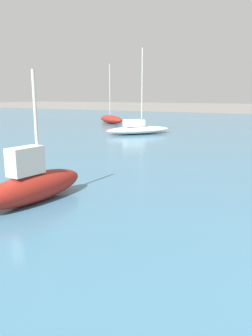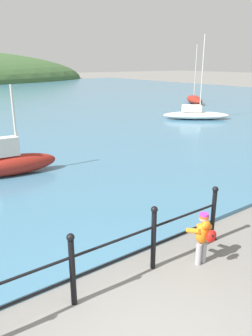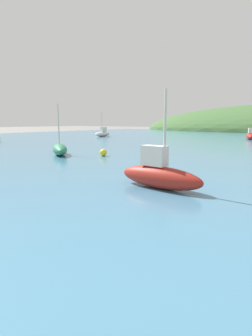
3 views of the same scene
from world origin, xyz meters
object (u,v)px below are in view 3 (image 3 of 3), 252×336
(boat_far_right, at_px, (250,136))
(mooring_buoy, at_px, (103,153))
(boat_mid_harbor, at_px, (103,133))
(boat_twin_mast, at_px, (60,149))
(boat_green_fishing, at_px, (159,174))

(boat_far_right, height_order, mooring_buoy, boat_far_right)
(boat_far_right, distance_m, boat_mid_harbor, 18.05)
(boat_mid_harbor, xyz_separation_m, boat_twin_mast, (11.18, -16.66, -0.09))
(boat_mid_harbor, relative_size, boat_twin_mast, 1.10)
(boat_far_right, height_order, boat_twin_mast, boat_twin_mast)
(boat_green_fishing, xyz_separation_m, boat_twin_mast, (-8.58, 3.53, -0.08))
(boat_far_right, xyz_separation_m, boat_mid_harbor, (-17.26, -5.30, 0.01))
(boat_far_right, bearing_deg, boat_green_fishing, -84.39)
(boat_mid_harbor, height_order, mooring_buoy, boat_mid_harbor)
(boat_far_right, height_order, boat_mid_harbor, boat_mid_harbor)
(boat_green_fishing, distance_m, boat_mid_harbor, 28.25)
(mooring_buoy, bearing_deg, boat_twin_mast, -156.14)
(boat_twin_mast, height_order, mooring_buoy, boat_twin_mast)
(boat_far_right, relative_size, boat_twin_mast, 1.02)
(boat_green_fishing, relative_size, boat_mid_harbor, 0.86)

